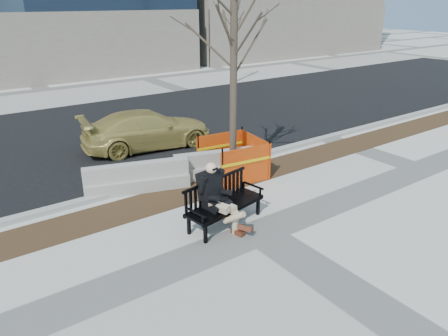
{
  "coord_description": "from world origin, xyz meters",
  "views": [
    {
      "loc": [
        -5.14,
        -5.92,
        4.67
      ],
      "look_at": [
        -0.0,
        1.32,
        1.05
      ],
      "focal_mm": 33.43,
      "sensor_mm": 36.0,
      "label": 1
    }
  ],
  "objects_px": {
    "seated_man": "(215,227)",
    "tree_fence": "(233,176)",
    "bench": "(225,224)",
    "jersey_barrier_right": "(219,175)",
    "jersey_barrier_left": "(138,190)",
    "sedan": "(149,147)"
  },
  "relations": [
    {
      "from": "bench",
      "to": "sedan",
      "type": "bearing_deg",
      "value": 70.1
    },
    {
      "from": "bench",
      "to": "jersey_barrier_right",
      "type": "relative_size",
      "value": 0.75
    },
    {
      "from": "bench",
      "to": "seated_man",
      "type": "bearing_deg",
      "value": 168.46
    },
    {
      "from": "sedan",
      "to": "jersey_barrier_left",
      "type": "relative_size",
      "value": 1.61
    },
    {
      "from": "tree_fence",
      "to": "jersey_barrier_right",
      "type": "bearing_deg",
      "value": 139.98
    },
    {
      "from": "jersey_barrier_left",
      "to": "jersey_barrier_right",
      "type": "relative_size",
      "value": 1.04
    },
    {
      "from": "jersey_barrier_right",
      "to": "jersey_barrier_left",
      "type": "bearing_deg",
      "value": -173.14
    },
    {
      "from": "bench",
      "to": "tree_fence",
      "type": "bearing_deg",
      "value": 39.1
    },
    {
      "from": "jersey_barrier_left",
      "to": "jersey_barrier_right",
      "type": "height_order",
      "value": "jersey_barrier_left"
    },
    {
      "from": "seated_man",
      "to": "tree_fence",
      "type": "height_order",
      "value": "tree_fence"
    },
    {
      "from": "jersey_barrier_left",
      "to": "sedan",
      "type": "bearing_deg",
      "value": 76.3
    },
    {
      "from": "seated_man",
      "to": "jersey_barrier_right",
      "type": "bearing_deg",
      "value": 42.61
    },
    {
      "from": "seated_man",
      "to": "sedan",
      "type": "distance_m",
      "value": 5.84
    },
    {
      "from": "seated_man",
      "to": "jersey_barrier_right",
      "type": "relative_size",
      "value": 0.59
    },
    {
      "from": "seated_man",
      "to": "tree_fence",
      "type": "bearing_deg",
      "value": 35.17
    },
    {
      "from": "jersey_barrier_right",
      "to": "seated_man",
      "type": "bearing_deg",
      "value": -109.98
    },
    {
      "from": "sedan",
      "to": "jersey_barrier_left",
      "type": "distance_m",
      "value": 3.45
    },
    {
      "from": "jersey_barrier_right",
      "to": "bench",
      "type": "bearing_deg",
      "value": -105.65
    },
    {
      "from": "tree_fence",
      "to": "jersey_barrier_left",
      "type": "height_order",
      "value": "tree_fence"
    },
    {
      "from": "jersey_barrier_left",
      "to": "jersey_barrier_right",
      "type": "bearing_deg",
      "value": 7.13
    },
    {
      "from": "bench",
      "to": "tree_fence",
      "type": "distance_m",
      "value": 2.76
    },
    {
      "from": "tree_fence",
      "to": "jersey_barrier_left",
      "type": "bearing_deg",
      "value": 166.19
    }
  ]
}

